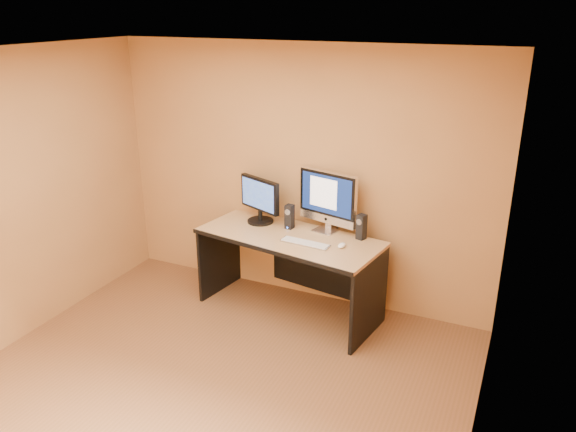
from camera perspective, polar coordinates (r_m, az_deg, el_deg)
The scene contains 12 objects.
floor at distance 4.68m, azimuth -9.14°, elevation -18.11°, with size 4.00×4.00×0.00m, color brown.
walls at distance 4.00m, azimuth -10.18°, elevation -3.42°, with size 4.00×4.00×2.60m, color #A27241, non-canonical shape.
ceiling at distance 3.68m, azimuth -11.50°, elevation 15.41°, with size 4.00×4.00×0.00m, color white.
desk at distance 5.59m, azimuth 0.13°, elevation -5.91°, with size 1.78×0.78×0.82m, color tan, non-canonical shape.
imac at distance 5.43m, azimuth 3.86°, elevation 1.44°, with size 0.63×0.23×0.61m, color silver, non-canonical shape.
second_monitor at distance 5.68m, azimuth -2.86°, elevation 1.58°, with size 0.53×0.27×0.47m, color black, non-canonical shape.
speaker_left at distance 5.55m, azimuth 0.16°, elevation -0.07°, with size 0.08×0.08×0.24m, color black, non-canonical shape.
speaker_right at distance 5.34m, azimuth 7.47°, elevation -1.11°, with size 0.08×0.08×0.24m, color black, non-canonical shape.
keyboard at distance 5.23m, azimuth 1.74°, elevation -2.76°, with size 0.48×0.13×0.02m, color #B0B0B4.
mouse at distance 5.18m, azimuth 5.48°, elevation -2.98°, with size 0.06×0.11×0.04m, color white.
cable_a at distance 5.60m, azimuth 5.01°, elevation -1.25°, with size 0.01×0.01×0.24m, color black.
cable_b at distance 5.64m, azimuth 3.92°, elevation -1.09°, with size 0.01×0.01×0.20m, color black.
Camera 1 is at (2.12, -2.99, 2.92)m, focal length 35.00 mm.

